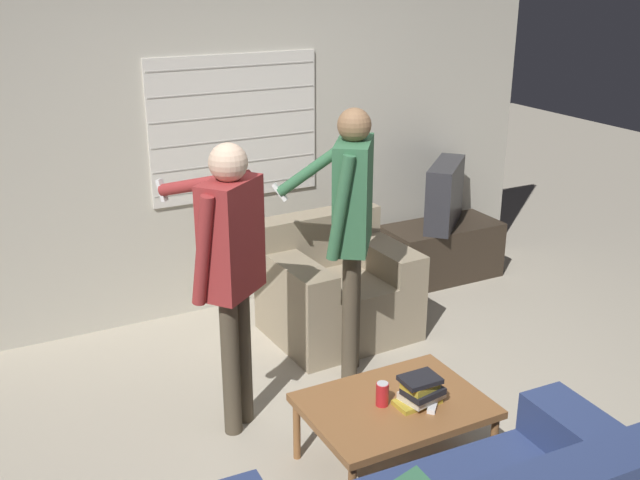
{
  "coord_description": "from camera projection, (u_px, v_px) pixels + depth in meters",
  "views": [
    {
      "loc": [
        -1.89,
        -3.04,
        2.49
      ],
      "look_at": [
        -0.03,
        0.55,
        1.0
      ],
      "focal_mm": 42.0,
      "sensor_mm": 36.0,
      "label": 1
    }
  ],
  "objects": [
    {
      "name": "spare_remote",
      "position": [
        433.0,
        405.0,
        3.77
      ],
      "size": [
        0.12,
        0.12,
        0.02
      ],
      "rotation": [
        0.0,
        0.0,
        -0.79
      ],
      "color": "white",
      "rests_on": "coffee_table"
    },
    {
      "name": "coffee_table",
      "position": [
        395.0,
        408.0,
        3.84
      ],
      "size": [
        0.92,
        0.67,
        0.39
      ],
      "color": "brown",
      "rests_on": "ground_plane"
    },
    {
      "name": "person_left_standing",
      "position": [
        230.0,
        256.0,
        3.95
      ],
      "size": [
        0.47,
        0.8,
        1.65
      ],
      "rotation": [
        0.0,
        0.0,
        0.66
      ],
      "color": "#4C4233",
      "rests_on": "ground_plane"
    },
    {
      "name": "tv",
      "position": [
        444.0,
        194.0,
        6.1
      ],
      "size": [
        0.63,
        0.61,
        0.52
      ],
      "rotation": [
        0.0,
        0.0,
        3.91
      ],
      "color": "#2D2D33",
      "rests_on": "tv_stand"
    },
    {
      "name": "armchair_beige",
      "position": [
        336.0,
        289.0,
        5.3
      ],
      "size": [
        0.98,
        0.84,
        0.83
      ],
      "rotation": [
        0.0,
        0.0,
        3.19
      ],
      "color": "gray",
      "rests_on": "ground_plane"
    },
    {
      "name": "book_stack",
      "position": [
        421.0,
        391.0,
        3.78
      ],
      "size": [
        0.26,
        0.21,
        0.16
      ],
      "color": "gold",
      "rests_on": "coffee_table"
    },
    {
      "name": "ground_plane",
      "position": [
        369.0,
        435.0,
        4.21
      ],
      "size": [
        16.0,
        16.0,
        0.0
      ],
      "primitive_type": "plane",
      "color": "#B2A893"
    },
    {
      "name": "tv_stand",
      "position": [
        441.0,
        251.0,
        6.27
      ],
      "size": [
        0.97,
        0.47,
        0.47
      ],
      "color": "#33281E",
      "rests_on": "ground_plane"
    },
    {
      "name": "wall_back",
      "position": [
        230.0,
        141.0,
        5.46
      ],
      "size": [
        5.2,
        0.08,
        2.55
      ],
      "color": "#BCB7A8",
      "rests_on": "ground_plane"
    },
    {
      "name": "person_right_standing",
      "position": [
        351.0,
        211.0,
        4.49
      ],
      "size": [
        0.52,
        0.79,
        1.72
      ],
      "rotation": [
        0.0,
        0.0,
        0.95
      ],
      "color": "#4C4233",
      "rests_on": "ground_plane"
    },
    {
      "name": "soda_can",
      "position": [
        382.0,
        394.0,
        3.78
      ],
      "size": [
        0.07,
        0.07,
        0.13
      ],
      "color": "red",
      "rests_on": "coffee_table"
    }
  ]
}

